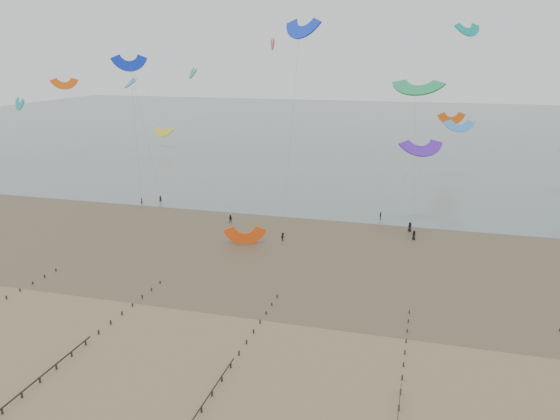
% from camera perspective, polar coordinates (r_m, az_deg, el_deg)
% --- Properties ---
extents(ground, '(500.00, 500.00, 0.00)m').
position_cam_1_polar(ground, '(68.05, -6.46, -12.83)').
color(ground, brown).
rests_on(ground, ground).
extents(sea_and_shore, '(500.00, 665.00, 0.03)m').
position_cam_1_polar(sea_and_shore, '(99.03, -1.27, -3.29)').
color(sea_and_shore, '#475654').
rests_on(sea_and_shore, ground).
extents(kitesurfer_lead, '(0.66, 0.62, 1.51)m').
position_cam_1_polar(kitesurfer_lead, '(126.84, -14.25, 0.89)').
color(kitesurfer_lead, black).
rests_on(kitesurfer_lead, ground).
extents(kitesurfers, '(90.88, 28.02, 1.89)m').
position_cam_1_polar(kitesurfers, '(108.32, 13.79, -1.58)').
color(kitesurfers, black).
rests_on(kitesurfers, ground).
extents(grounded_kite, '(7.59, 6.70, 3.49)m').
position_cam_1_polar(grounded_kite, '(97.95, -3.67, -3.55)').
color(grounded_kite, '#F64C0F').
rests_on(grounded_kite, ground).
extents(kites_airborne, '(246.38, 117.39, 38.14)m').
position_cam_1_polar(kites_airborne, '(148.62, 3.42, 10.77)').
color(kites_airborne, '#2C80CF').
rests_on(kites_airborne, ground).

